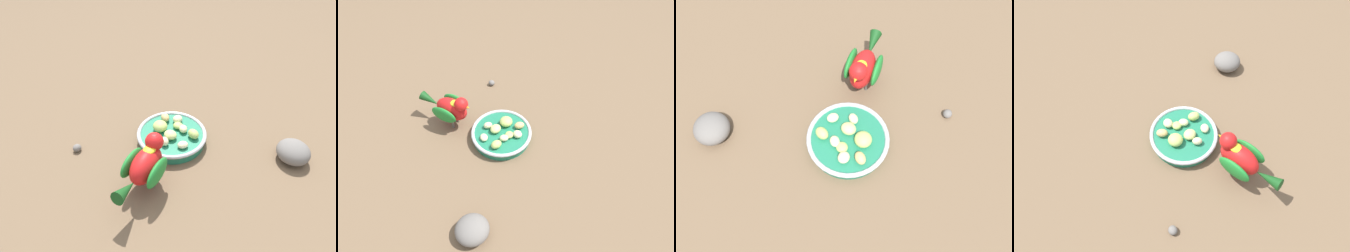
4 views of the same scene
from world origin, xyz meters
The scene contains 14 objects.
ground_plane centered at (0.00, 0.00, 0.00)m, with size 4.00×4.00×0.00m, color brown.
feeding_bowl centered at (-0.01, 0.02, 0.02)m, with size 0.18×0.18×0.03m.
apple_piece_0 centered at (0.01, 0.00, 0.03)m, with size 0.03×0.02×0.02m, color #B2CC66.
apple_piece_1 centered at (-0.07, -0.01, 0.03)m, with size 0.03×0.02×0.02m, color beige.
apple_piece_2 centered at (-0.03, 0.02, 0.04)m, with size 0.03×0.03×0.02m, color #C6D17A.
apple_piece_3 centered at (0.00, 0.05, 0.04)m, with size 0.04×0.04×0.03m, color #B2CC66.
apple_piece_4 centered at (-0.01, -0.01, 0.03)m, with size 0.03×0.02×0.02m, color beige.
apple_piece_5 centered at (0.03, 0.00, 0.04)m, with size 0.03×0.02×0.02m, color beige.
apple_piece_6 centered at (0.04, 0.03, 0.04)m, with size 0.03×0.02×0.02m, color tan.
apple_piece_7 centered at (-0.05, 0.04, 0.04)m, with size 0.03×0.02×0.02m, color beige.
apple_piece_8 centered at (-0.03, -0.04, 0.04)m, with size 0.03×0.02×0.02m, color #B2CC66.
parrot centered at (-0.16, 0.08, 0.07)m, with size 0.17×0.12×0.12m.
rock_large centered at (-0.09, -0.27, 0.03)m, with size 0.08×0.08×0.05m, color slate.
pebble_0 centered at (-0.05, 0.26, 0.01)m, with size 0.02×0.02×0.02m, color slate.
Camera 2 is at (-0.01, -0.53, 0.70)m, focal length 31.32 mm.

